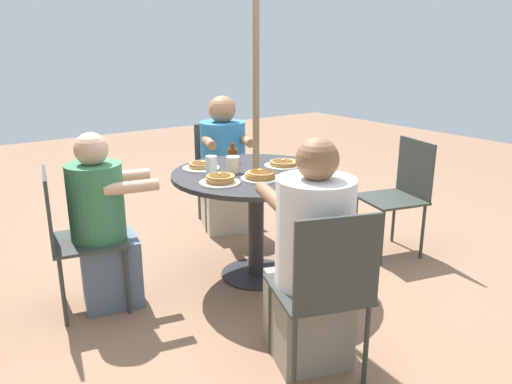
# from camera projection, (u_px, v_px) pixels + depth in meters

# --- Properties ---
(ground_plane) EXTENTS (12.00, 12.00, 0.00)m
(ground_plane) POSITION_uv_depth(u_px,v_px,m) (256.00, 275.00, 3.46)
(ground_plane) COLOR #8C664C
(patio_table) EXTENTS (1.10, 1.10, 0.74)m
(patio_table) POSITION_uv_depth(u_px,v_px,m) (256.00, 191.00, 3.29)
(patio_table) COLOR #28282B
(patio_table) RESTS_ON ground
(umbrella_pole) EXTENTS (0.04, 0.04, 2.49)m
(umbrella_pole) POSITION_uv_depth(u_px,v_px,m) (256.00, 93.00, 3.10)
(umbrella_pole) COLOR #846B4C
(umbrella_pole) RESTS_ON ground
(patio_chair_north) EXTENTS (0.53, 0.53, 0.86)m
(patio_chair_north) POSITION_uv_depth(u_px,v_px,m) (220.00, 167.00, 4.38)
(patio_chair_north) COLOR #333833
(patio_chair_north) RESTS_ON ground
(diner_north) EXTENTS (0.57, 0.50, 1.13)m
(diner_north) POSITION_uv_depth(u_px,v_px,m) (224.00, 170.00, 4.22)
(diner_north) COLOR beige
(diner_north) RESTS_ON ground
(patio_chair_east) EXTENTS (0.50, 0.50, 0.86)m
(patio_chair_east) POSITION_uv_depth(u_px,v_px,m) (73.00, 232.00, 2.89)
(patio_chair_east) COLOR #333833
(patio_chair_east) RESTS_ON ground
(diner_east) EXTENTS (0.41, 0.53, 1.07)m
(diner_east) POSITION_uv_depth(u_px,v_px,m) (103.00, 229.00, 2.95)
(diner_east) COLOR slate
(diner_east) RESTS_ON ground
(patio_chair_south) EXTENTS (0.53, 0.53, 0.86)m
(patio_chair_south) POSITION_uv_depth(u_px,v_px,m) (325.00, 285.00, 2.26)
(patio_chair_south) COLOR #333833
(patio_chair_south) RESTS_ON ground
(diner_south) EXTENTS (0.60, 0.51, 1.15)m
(diner_south) POSITION_uv_depth(u_px,v_px,m) (311.00, 265.00, 2.41)
(diner_south) COLOR gray
(diner_south) RESTS_ON ground
(patio_chair_west) EXTENTS (0.51, 0.51, 0.86)m
(patio_chair_west) POSITION_uv_depth(u_px,v_px,m) (401.00, 190.00, 3.71)
(patio_chair_west) COLOR #333833
(patio_chair_west) RESTS_ON ground
(pancake_plate_a) EXTENTS (0.25, 0.25, 0.05)m
(pancake_plate_a) POSITION_uv_depth(u_px,v_px,m) (283.00, 164.00, 3.39)
(pancake_plate_a) COLOR silver
(pancake_plate_a) RESTS_ON patio_table
(pancake_plate_b) EXTENTS (0.25, 0.25, 0.06)m
(pancake_plate_b) POSITION_uv_depth(u_px,v_px,m) (220.00, 180.00, 2.98)
(pancake_plate_b) COLOR silver
(pancake_plate_b) RESTS_ON patio_table
(pancake_plate_c) EXTENTS (0.25, 0.25, 0.05)m
(pancake_plate_c) POSITION_uv_depth(u_px,v_px,m) (201.00, 166.00, 3.33)
(pancake_plate_c) COLOR silver
(pancake_plate_c) RESTS_ON patio_table
(pancake_plate_d) EXTENTS (0.25, 0.25, 0.06)m
(pancake_plate_d) POSITION_uv_depth(u_px,v_px,m) (260.00, 176.00, 3.07)
(pancake_plate_d) COLOR silver
(pancake_plate_d) RESTS_ON patio_table
(syrup_bottle) EXTENTS (0.09, 0.07, 0.14)m
(syrup_bottle) POSITION_uv_depth(u_px,v_px,m) (232.00, 155.00, 3.50)
(syrup_bottle) COLOR #602D0F
(syrup_bottle) RESTS_ON patio_table
(coffee_cup) EXTENTS (0.09, 0.09, 0.10)m
(coffee_cup) POSITION_uv_depth(u_px,v_px,m) (233.00, 164.00, 3.24)
(coffee_cup) COLOR beige
(coffee_cup) RESTS_ON patio_table
(drinking_glass_a) EXTENTS (0.07, 0.07, 0.13)m
(drinking_glass_a) POSITION_uv_depth(u_px,v_px,m) (211.00, 166.00, 3.16)
(drinking_glass_a) COLOR silver
(drinking_glass_a) RESTS_ON patio_table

